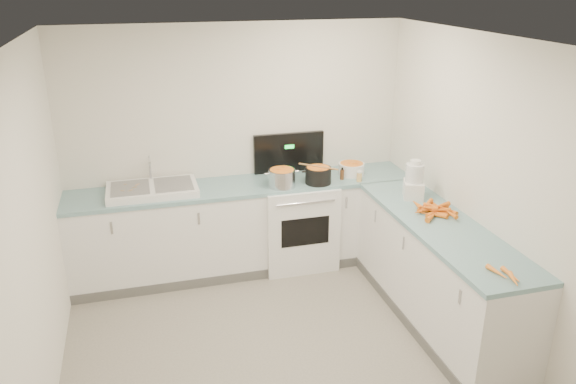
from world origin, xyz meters
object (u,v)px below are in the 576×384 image
object	(u,v)px
mixing_bowl	(351,169)
spice_jar	(359,177)
extract_bottle	(342,175)
sink	(152,189)
food_processor	(414,182)
steel_pot	(282,179)
black_pot	(318,176)
stove	(296,221)

from	to	relation	value
mixing_bowl	spice_jar	bearing A→B (deg)	-89.80
mixing_bowl	extract_bottle	bearing A→B (deg)	-142.24
sink	food_processor	size ratio (longest dim) A/B	2.31
steel_pot	black_pot	distance (m)	0.38
spice_jar	food_processor	size ratio (longest dim) A/B	0.26
stove	food_processor	size ratio (longest dim) A/B	3.66
extract_bottle	spice_jar	distance (m)	0.18
food_processor	mixing_bowl	bearing A→B (deg)	112.87
stove	extract_bottle	distance (m)	0.70
stove	sink	xyz separation A→B (m)	(-1.45, 0.02, 0.50)
steel_pot	black_pot	xyz separation A→B (m)	(0.38, -0.00, -0.01)
stove	black_pot	distance (m)	0.59
steel_pot	spice_jar	xyz separation A→B (m)	(0.80, -0.07, -0.03)
black_pot	food_processor	size ratio (longest dim) A/B	0.71
extract_bottle	black_pot	bearing A→B (deg)	-171.57
steel_pot	spice_jar	world-z (taller)	steel_pot
sink	spice_jar	bearing A→B (deg)	-6.39
extract_bottle	spice_jar	size ratio (longest dim) A/B	1.09
mixing_bowl	spice_jar	xyz separation A→B (m)	(0.00, -0.22, -0.02)
steel_pot	extract_bottle	xyz separation A→B (m)	(0.65, 0.04, -0.03)
stove	spice_jar	world-z (taller)	stove
stove	extract_bottle	size ratio (longest dim) A/B	13.18
food_processor	steel_pot	bearing A→B (deg)	151.23
steel_pot	food_processor	bearing A→B (deg)	-28.77
steel_pot	mixing_bowl	size ratio (longest dim) A/B	0.99
black_pot	spice_jar	world-z (taller)	black_pot
extract_bottle	stove	bearing A→B (deg)	166.29
sink	steel_pot	size ratio (longest dim) A/B	3.19
stove	mixing_bowl	world-z (taller)	stove
extract_bottle	spice_jar	xyz separation A→B (m)	(0.15, -0.10, -0.00)
sink	steel_pot	bearing A→B (deg)	-7.46
stove	spice_jar	size ratio (longest dim) A/B	14.33
mixing_bowl	extract_bottle	distance (m)	0.19
mixing_bowl	food_processor	size ratio (longest dim) A/B	0.73
black_pot	stove	bearing A→B (deg)	140.71
stove	steel_pot	size ratio (longest dim) A/B	5.05
spice_jar	mixing_bowl	bearing A→B (deg)	90.20
stove	sink	bearing A→B (deg)	179.38
steel_pot	black_pot	size ratio (longest dim) A/B	1.03
spice_jar	food_processor	distance (m)	0.65
steel_pot	extract_bottle	world-z (taller)	steel_pot
food_processor	stove	bearing A→B (deg)	140.58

